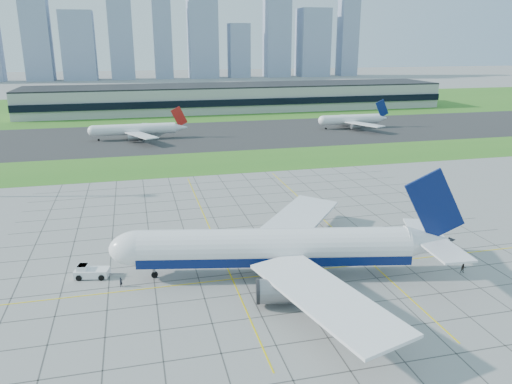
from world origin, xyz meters
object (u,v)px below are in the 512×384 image
distant_jet_1 (136,129)px  distant_jet_2 (352,119)px  crew_near (121,282)px  crew_far (463,268)px  pushback_tug (90,272)px  airliner (276,248)px

distant_jet_1 → distant_jet_2: same height
crew_near → distant_jet_2: bearing=6.7°
crew_far → distant_jet_2: (48.02, 156.30, 3.50)m
pushback_tug → distant_jet_1: size_ratio=0.21×
airliner → distant_jet_2: size_ratio=1.51×
pushback_tug → crew_near: bearing=-31.6°
distant_jet_2 → pushback_tug: bearing=-129.4°
pushback_tug → crew_far: (68.14, -15.04, -0.13)m
distant_jet_2 → airliner: bearing=-119.0°
airliner → distant_jet_2: (82.59, 148.90, -1.11)m
crew_near → airliner: bearing=-51.2°
crew_near → distant_jet_1: 142.66m
distant_jet_1 → airliner: bearing=-81.1°
airliner → distant_jet_1: airliner is taller
airliner → crew_far: 35.65m
crew_far → airliner: bearing=-172.9°
crew_far → distant_jet_2: bearing=92.1°
airliner → crew_near: airliner is taller
pushback_tug → distant_jet_2: 182.92m
airliner → pushback_tug: bearing=178.9°
crew_far → distant_jet_1: (-57.31, 152.31, 3.51)m
crew_near → distant_jet_2: (110.61, 146.51, 3.58)m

